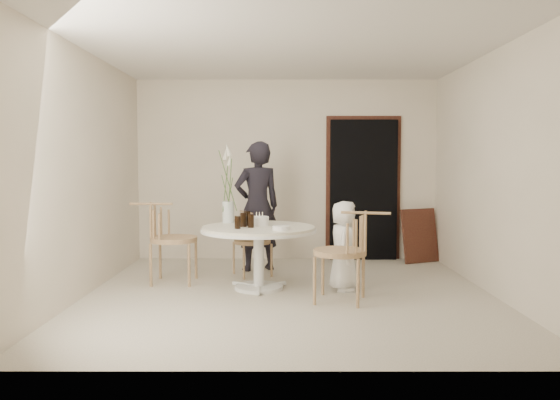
{
  "coord_description": "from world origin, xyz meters",
  "views": [
    {
      "loc": [
        -0.1,
        -5.99,
        1.47
      ],
      "look_at": [
        -0.1,
        0.3,
        1.03
      ],
      "focal_mm": 35.0,
      "sensor_mm": 36.0,
      "label": 1
    }
  ],
  "objects_px": {
    "table": "(259,236)",
    "chair_far": "(249,234)",
    "chair_right": "(353,243)",
    "girl": "(257,206)",
    "boy": "(344,246)",
    "chair_left": "(162,231)",
    "birthday_cake": "(259,221)",
    "flower_vase": "(228,194)"
  },
  "relations": [
    {
      "from": "chair_far",
      "to": "boy",
      "type": "distance_m",
      "value": 1.46
    },
    {
      "from": "chair_right",
      "to": "girl",
      "type": "bearing_deg",
      "value": -132.65
    },
    {
      "from": "chair_far",
      "to": "birthday_cake",
      "type": "relative_size",
      "value": 3.73
    },
    {
      "from": "table",
      "to": "chair_far",
      "type": "bearing_deg",
      "value": 100.47
    },
    {
      "from": "table",
      "to": "chair_far",
      "type": "xyz_separation_m",
      "value": [
        -0.16,
        0.86,
        -0.08
      ]
    },
    {
      "from": "boy",
      "to": "chair_left",
      "type": "bearing_deg",
      "value": 87.12
    },
    {
      "from": "chair_left",
      "to": "chair_right",
      "type": "bearing_deg",
      "value": -111.57
    },
    {
      "from": "girl",
      "to": "flower_vase",
      "type": "relative_size",
      "value": 1.78
    },
    {
      "from": "chair_far",
      "to": "girl",
      "type": "height_order",
      "value": "girl"
    },
    {
      "from": "chair_far",
      "to": "girl",
      "type": "relative_size",
      "value": 0.47
    },
    {
      "from": "girl",
      "to": "boy",
      "type": "xyz_separation_m",
      "value": [
        1.04,
        -1.18,
        -0.36
      ]
    },
    {
      "from": "chair_left",
      "to": "birthday_cake",
      "type": "relative_size",
      "value": 4.48
    },
    {
      "from": "table",
      "to": "chair_left",
      "type": "xyz_separation_m",
      "value": [
        -1.19,
        0.34,
        0.02
      ]
    },
    {
      "from": "chair_left",
      "to": "flower_vase",
      "type": "relative_size",
      "value": 1.01
    },
    {
      "from": "chair_far",
      "to": "flower_vase",
      "type": "height_order",
      "value": "flower_vase"
    },
    {
      "from": "chair_far",
      "to": "birthday_cake",
      "type": "xyz_separation_m",
      "value": [
        0.17,
        -0.77,
        0.25
      ]
    },
    {
      "from": "chair_right",
      "to": "boy",
      "type": "xyz_separation_m",
      "value": [
        -0.03,
        0.54,
        -0.11
      ]
    },
    {
      "from": "boy",
      "to": "birthday_cake",
      "type": "height_order",
      "value": "boy"
    },
    {
      "from": "chair_left",
      "to": "flower_vase",
      "type": "xyz_separation_m",
      "value": [
        0.8,
        0.05,
        0.44
      ]
    },
    {
      "from": "boy",
      "to": "chair_far",
      "type": "bearing_deg",
      "value": 58.46
    },
    {
      "from": "chair_right",
      "to": "birthday_cake",
      "type": "xyz_separation_m",
      "value": [
        -1.0,
        0.69,
        0.16
      ]
    },
    {
      "from": "chair_left",
      "to": "table",
      "type": "bearing_deg",
      "value": -104.45
    },
    {
      "from": "boy",
      "to": "table",
      "type": "bearing_deg",
      "value": 94.08
    },
    {
      "from": "girl",
      "to": "flower_vase",
      "type": "xyz_separation_m",
      "value": [
        -0.32,
        -0.73,
        0.2
      ]
    },
    {
      "from": "table",
      "to": "flower_vase",
      "type": "xyz_separation_m",
      "value": [
        -0.39,
        0.39,
        0.46
      ]
    },
    {
      "from": "table",
      "to": "girl",
      "type": "height_order",
      "value": "girl"
    },
    {
      "from": "girl",
      "to": "chair_far",
      "type": "bearing_deg",
      "value": 47.97
    },
    {
      "from": "chair_right",
      "to": "girl",
      "type": "xyz_separation_m",
      "value": [
        -1.07,
        1.71,
        0.25
      ]
    },
    {
      "from": "table",
      "to": "chair_right",
      "type": "height_order",
      "value": "chair_right"
    },
    {
      "from": "chair_left",
      "to": "birthday_cake",
      "type": "xyz_separation_m",
      "value": [
        1.19,
        -0.24,
        0.14
      ]
    },
    {
      "from": "chair_far",
      "to": "birthday_cake",
      "type": "distance_m",
      "value": 0.83
    },
    {
      "from": "table",
      "to": "boy",
      "type": "xyz_separation_m",
      "value": [
        0.98,
        -0.06,
        -0.1
      ]
    },
    {
      "from": "girl",
      "to": "flower_vase",
      "type": "bearing_deg",
      "value": 44.54
    },
    {
      "from": "table",
      "to": "birthday_cake",
      "type": "xyz_separation_m",
      "value": [
        0.01,
        0.09,
        0.17
      ]
    },
    {
      "from": "girl",
      "to": "chair_right",
      "type": "bearing_deg",
      "value": 100.59
    },
    {
      "from": "table",
      "to": "girl",
      "type": "bearing_deg",
      "value": 93.26
    },
    {
      "from": "table",
      "to": "girl",
      "type": "relative_size",
      "value": 0.76
    },
    {
      "from": "boy",
      "to": "flower_vase",
      "type": "height_order",
      "value": "flower_vase"
    },
    {
      "from": "chair_right",
      "to": "boy",
      "type": "relative_size",
      "value": 0.94
    },
    {
      "from": "table",
      "to": "chair_left",
      "type": "height_order",
      "value": "chair_left"
    },
    {
      "from": "chair_far",
      "to": "chair_left",
      "type": "xyz_separation_m",
      "value": [
        -1.03,
        -0.53,
        0.11
      ]
    },
    {
      "from": "chair_left",
      "to": "birthday_cake",
      "type": "height_order",
      "value": "chair_left"
    }
  ]
}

